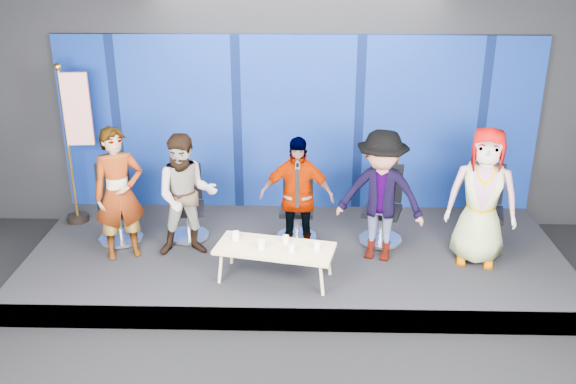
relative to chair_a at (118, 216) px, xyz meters
name	(u,v)px	position (x,y,z in m)	size (l,w,h in m)	color
room_walls	(293,159)	(2.42, -2.71, 1.78)	(10.02, 8.02, 3.51)	black
riser	(296,258)	(2.42, -0.21, -0.50)	(7.00, 3.00, 0.30)	black
backdrop	(298,124)	(2.42, 1.24, 0.95)	(7.00, 0.08, 2.60)	navy
chair_a	(118,216)	(0.00, 0.00, 0.00)	(0.79, 0.79, 1.07)	silver
panelist_a	(119,194)	(0.19, -0.47, 0.51)	(0.63, 0.41, 1.73)	black
chair_b	(188,214)	(0.93, 0.11, -0.02)	(0.65, 0.65, 1.00)	silver
panelist_b	(186,196)	(1.03, -0.38, 0.46)	(0.79, 0.62, 1.63)	black
chair_c	(297,215)	(2.43, 0.12, -0.02)	(0.59, 0.59, 0.99)	silver
panelist_c	(297,197)	(2.43, -0.38, 0.45)	(0.94, 0.39, 1.61)	black
chair_d	(382,217)	(3.59, 0.06, 0.00)	(0.74, 0.74, 1.06)	silver
panelist_d	(381,196)	(3.49, -0.44, 0.51)	(1.11, 0.64, 1.72)	black
chair_e	(483,220)	(4.92, -0.02, 0.01)	(0.75, 0.75, 1.10)	silver
panelist_e	(482,197)	(4.73, -0.49, 0.54)	(0.87, 0.56, 1.77)	black
coffee_table	(275,249)	(2.18, -1.03, 0.05)	(1.50, 0.88, 0.43)	tan
mug_a	(236,236)	(1.69, -0.86, 0.14)	(0.09, 0.09, 0.11)	white
mug_b	(261,244)	(2.02, -1.08, 0.14)	(0.09, 0.09, 0.11)	white
mug_c	(286,239)	(2.31, -0.92, 0.13)	(0.08, 0.08, 0.09)	white
mug_d	(292,248)	(2.39, -1.15, 0.13)	(0.07, 0.07, 0.09)	white
mug_e	(317,246)	(2.68, -1.09, 0.13)	(0.08, 0.08, 0.10)	white
flag_stand	(76,141)	(-0.66, 0.57, 0.87)	(0.53, 0.31, 2.31)	black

